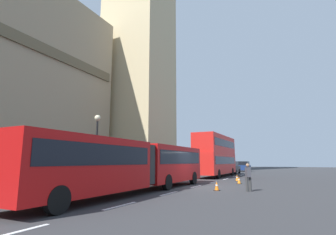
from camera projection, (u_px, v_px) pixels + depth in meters
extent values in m
plane|color=#333335|center=(195.00, 187.00, 18.46)|extent=(160.00, 160.00, 0.00)
cube|color=silver|center=(11.00, 233.00, 6.52)|extent=(2.20, 0.16, 0.01)
cube|color=silver|center=(120.00, 206.00, 10.60)|extent=(2.20, 0.16, 0.01)
cube|color=silver|center=(169.00, 194.00, 14.67)|extent=(2.20, 0.16, 0.01)
cube|color=silver|center=(196.00, 187.00, 18.75)|extent=(2.20, 0.16, 0.01)
cube|color=silver|center=(214.00, 182.00, 22.82)|extent=(2.20, 0.16, 0.01)
cube|color=silver|center=(226.00, 179.00, 26.90)|extent=(2.20, 0.16, 0.01)
cube|color=silver|center=(235.00, 177.00, 30.98)|extent=(2.20, 0.16, 0.01)
cube|color=silver|center=(242.00, 175.00, 35.05)|extent=(2.20, 0.16, 0.01)
cube|color=silver|center=(247.00, 174.00, 39.13)|extent=(2.20, 0.16, 0.01)
cube|color=#C6B284|center=(140.00, 29.00, 44.82)|extent=(9.54, 9.54, 49.27)
cube|color=#B20F0F|center=(167.00, 164.00, 19.25)|extent=(7.72, 2.50, 2.50)
cube|color=black|center=(167.00, 158.00, 19.32)|extent=(7.11, 2.54, 0.90)
cube|color=#B20F0F|center=(83.00, 165.00, 11.61)|extent=(7.72, 2.50, 2.50)
cube|color=black|center=(84.00, 155.00, 11.68)|extent=(7.11, 2.54, 0.90)
cylinder|color=#2D2D2D|center=(136.00, 164.00, 15.43)|extent=(2.38, 2.38, 2.25)
cylinder|color=black|center=(193.00, 178.00, 20.76)|extent=(1.00, 0.30, 1.00)
cylinder|color=black|center=(167.00, 182.00, 16.51)|extent=(1.00, 0.30, 1.00)
cylinder|color=black|center=(57.00, 200.00, 8.87)|extent=(1.00, 0.30, 1.00)
cube|color=red|center=(216.00, 163.00, 31.19)|extent=(10.65, 2.50, 2.40)
cube|color=#1E232D|center=(216.00, 160.00, 31.25)|extent=(9.58, 2.54, 0.84)
cube|color=red|center=(215.00, 145.00, 31.57)|extent=(10.44, 2.50, 2.10)
cube|color=#1E232D|center=(215.00, 144.00, 31.59)|extent=(9.58, 2.54, 0.84)
cylinder|color=black|center=(232.00, 172.00, 33.54)|extent=(1.00, 0.30, 1.00)
cylinder|color=black|center=(218.00, 174.00, 27.50)|extent=(1.00, 0.30, 1.00)
cube|color=black|center=(232.00, 169.00, 38.42)|extent=(4.40, 1.80, 0.90)
cube|color=black|center=(231.00, 164.00, 38.38)|extent=(2.46, 1.66, 0.70)
cylinder|color=black|center=(239.00, 171.00, 39.25)|extent=(0.64, 0.30, 0.64)
cylinder|color=black|center=(235.00, 172.00, 36.76)|extent=(0.64, 0.30, 0.64)
cube|color=navy|center=(244.00, 167.00, 48.55)|extent=(4.40, 1.80, 0.90)
cube|color=black|center=(244.00, 163.00, 48.51)|extent=(2.46, 1.66, 0.70)
cylinder|color=black|center=(250.00, 169.00, 49.39)|extent=(0.64, 0.30, 0.64)
cylinder|color=black|center=(248.00, 170.00, 46.89)|extent=(0.64, 0.30, 0.64)
cube|color=black|center=(217.00, 190.00, 16.20)|extent=(0.36, 0.36, 0.03)
cone|color=orange|center=(217.00, 186.00, 16.25)|extent=(0.28, 0.28, 0.55)
cylinder|color=white|center=(217.00, 185.00, 16.25)|extent=(0.17, 0.17, 0.08)
cube|color=black|center=(239.00, 184.00, 21.18)|extent=(0.36, 0.36, 0.03)
cone|color=orange|center=(239.00, 180.00, 21.23)|extent=(0.28, 0.28, 0.55)
cylinder|color=white|center=(239.00, 180.00, 21.23)|extent=(0.17, 0.17, 0.08)
cube|color=black|center=(237.00, 181.00, 24.16)|extent=(0.36, 0.36, 0.03)
cone|color=orange|center=(237.00, 178.00, 24.21)|extent=(0.28, 0.28, 0.55)
cylinder|color=white|center=(237.00, 177.00, 24.22)|extent=(0.17, 0.17, 0.08)
cylinder|color=black|center=(94.00, 185.00, 18.50)|extent=(0.32, 0.32, 0.30)
cylinder|color=black|center=(96.00, 153.00, 18.88)|extent=(0.16, 0.16, 4.80)
sphere|color=beige|center=(98.00, 118.00, 19.33)|extent=(0.44, 0.44, 0.44)
cylinder|color=#333333|center=(250.00, 184.00, 15.78)|extent=(0.16, 0.16, 0.86)
cylinder|color=#333333|center=(247.00, 184.00, 15.77)|extent=(0.16, 0.16, 0.86)
cube|color=#3F3F47|center=(248.00, 172.00, 15.90)|extent=(0.47, 0.40, 0.60)
sphere|color=#936B4C|center=(248.00, 165.00, 15.97)|extent=(0.22, 0.22, 0.22)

